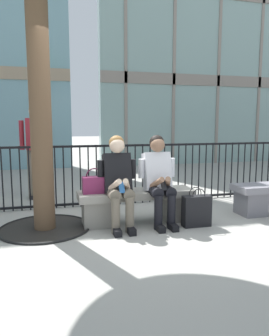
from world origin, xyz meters
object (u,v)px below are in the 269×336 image
at_px(shopping_bag, 197,211).
at_px(bystander_at_railing, 36,144).
at_px(handbag_on_bench, 94,184).
at_px(stone_bench, 136,203).
at_px(seated_person_companion, 159,177).
at_px(seated_person_with_phone, 118,179).

bearing_deg(shopping_bag, bystander_at_railing, 132.91).
relative_size(handbag_on_bench, bystander_at_railing, 0.20).
relative_size(stone_bench, shopping_bag, 3.05).
bearing_deg(seated_person_companion, bystander_at_railing, 129.44).
distance_m(seated_person_companion, shopping_bag, 0.68).
bearing_deg(stone_bench, seated_person_with_phone, -155.36).
distance_m(shopping_bag, bystander_at_railing, 3.19).
bearing_deg(stone_bench, handbag_on_bench, -179.01).
bearing_deg(seated_person_companion, handbag_on_bench, 172.15).
height_order(handbag_on_bench, bystander_at_railing, bystander_at_railing).
relative_size(handbag_on_bench, shopping_bag, 0.64).
bearing_deg(handbag_on_bench, stone_bench, 0.99).
distance_m(seated_person_with_phone, handbag_on_bench, 0.33).
bearing_deg(seated_person_with_phone, stone_bench, 24.64).
xyz_separation_m(seated_person_with_phone, seated_person_companion, (0.56, 0.00, 0.00)).
distance_m(stone_bench, handbag_on_bench, 0.65).
bearing_deg(stone_bench, shopping_bag, -27.54).
distance_m(stone_bench, seated_person_with_phone, 0.49).
relative_size(seated_person_with_phone, handbag_on_bench, 3.61).
bearing_deg(handbag_on_bench, seated_person_with_phone, -21.62).
distance_m(seated_person_with_phone, seated_person_companion, 0.56).
height_order(stone_bench, seated_person_with_phone, seated_person_with_phone).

